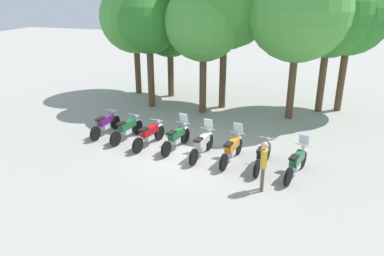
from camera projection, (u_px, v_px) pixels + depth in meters
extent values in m
plane|color=#9E9B93|center=(188.00, 153.00, 14.79)|extent=(80.00, 80.00, 0.00)
cylinder|color=black|center=(115.00, 122.00, 17.24)|extent=(0.16, 0.65, 0.64)
cylinder|color=black|center=(95.00, 134.00, 15.90)|extent=(0.16, 0.65, 0.64)
cube|color=silver|center=(115.00, 115.00, 17.12)|extent=(0.15, 0.37, 0.04)
cube|color=#59196B|center=(106.00, 120.00, 16.48)|extent=(0.35, 0.97, 0.30)
cube|color=silver|center=(106.00, 126.00, 16.54)|extent=(0.26, 0.42, 0.24)
cube|color=black|center=(100.00, 119.00, 16.07)|extent=(0.28, 0.46, 0.08)
cylinder|color=silver|center=(114.00, 116.00, 17.05)|extent=(0.07, 0.23, 0.64)
cylinder|color=silver|center=(112.00, 110.00, 16.85)|extent=(0.62, 0.09, 0.04)
sphere|color=silver|center=(114.00, 112.00, 17.00)|extent=(0.17, 0.17, 0.16)
cylinder|color=silver|center=(99.00, 129.00, 16.36)|extent=(0.14, 0.70, 0.07)
cylinder|color=black|center=(138.00, 127.00, 16.63)|extent=(0.22, 0.65, 0.64)
cylinder|color=black|center=(115.00, 139.00, 15.35)|extent=(0.22, 0.65, 0.64)
cube|color=silver|center=(137.00, 120.00, 16.51)|extent=(0.19, 0.38, 0.04)
cube|color=#1E6033|center=(127.00, 125.00, 15.90)|extent=(0.44, 0.98, 0.30)
cube|color=silver|center=(127.00, 131.00, 15.96)|extent=(0.29, 0.44, 0.24)
cube|color=black|center=(121.00, 124.00, 15.51)|extent=(0.32, 0.48, 0.08)
cylinder|color=silver|center=(136.00, 121.00, 16.44)|extent=(0.09, 0.23, 0.64)
cylinder|color=silver|center=(134.00, 115.00, 16.25)|extent=(0.61, 0.16, 0.04)
sphere|color=silver|center=(136.00, 116.00, 16.40)|extent=(0.19, 0.19, 0.16)
cylinder|color=silver|center=(120.00, 134.00, 15.80)|extent=(0.21, 0.70, 0.07)
cylinder|color=black|center=(160.00, 133.00, 15.98)|extent=(0.23, 0.65, 0.64)
cylinder|color=black|center=(138.00, 145.00, 14.72)|extent=(0.23, 0.65, 0.64)
cube|color=silver|center=(159.00, 126.00, 15.86)|extent=(0.19, 0.38, 0.04)
cube|color=red|center=(149.00, 131.00, 15.27)|extent=(0.46, 0.98, 0.30)
cube|color=silver|center=(149.00, 137.00, 15.32)|extent=(0.30, 0.44, 0.24)
cube|color=black|center=(144.00, 129.00, 14.87)|extent=(0.33, 0.48, 0.08)
cylinder|color=silver|center=(158.00, 127.00, 15.80)|extent=(0.10, 0.23, 0.64)
cylinder|color=silver|center=(157.00, 120.00, 15.61)|extent=(0.61, 0.17, 0.04)
sphere|color=silver|center=(158.00, 122.00, 15.75)|extent=(0.19, 0.19, 0.16)
cylinder|color=silver|center=(142.00, 140.00, 15.17)|extent=(0.22, 0.70, 0.07)
cylinder|color=black|center=(185.00, 136.00, 15.67)|extent=(0.22, 0.65, 0.64)
cylinder|color=black|center=(166.00, 149.00, 14.38)|extent=(0.22, 0.65, 0.64)
cube|color=silver|center=(185.00, 128.00, 15.55)|extent=(0.19, 0.38, 0.04)
cube|color=#1E6033|center=(177.00, 134.00, 14.94)|extent=(0.43, 0.98, 0.30)
cube|color=silver|center=(176.00, 140.00, 15.00)|extent=(0.29, 0.43, 0.24)
cube|color=black|center=(171.00, 133.00, 14.54)|extent=(0.32, 0.48, 0.08)
cylinder|color=silver|center=(184.00, 130.00, 15.48)|extent=(0.09, 0.23, 0.64)
cylinder|color=silver|center=(183.00, 123.00, 15.29)|extent=(0.62, 0.15, 0.04)
sphere|color=silver|center=(184.00, 124.00, 15.44)|extent=(0.19, 0.19, 0.16)
cylinder|color=silver|center=(169.00, 144.00, 14.84)|extent=(0.20, 0.70, 0.07)
cube|color=silver|center=(184.00, 118.00, 15.27)|extent=(0.38, 0.20, 0.39)
cylinder|color=black|center=(209.00, 142.00, 15.03)|extent=(0.18, 0.65, 0.64)
cylinder|color=black|center=(194.00, 157.00, 13.71)|extent=(0.18, 0.65, 0.64)
cube|color=silver|center=(209.00, 134.00, 14.91)|extent=(0.17, 0.37, 0.04)
cube|color=silver|center=(202.00, 141.00, 14.29)|extent=(0.38, 0.98, 0.30)
cube|color=silver|center=(202.00, 147.00, 14.34)|extent=(0.27, 0.43, 0.24)
cube|color=black|center=(198.00, 140.00, 13.88)|extent=(0.30, 0.47, 0.08)
cylinder|color=silver|center=(208.00, 136.00, 14.84)|extent=(0.08, 0.23, 0.64)
cylinder|color=silver|center=(208.00, 129.00, 14.64)|extent=(0.62, 0.12, 0.04)
sphere|color=silver|center=(209.00, 130.00, 14.80)|extent=(0.18, 0.18, 0.16)
cylinder|color=silver|center=(195.00, 151.00, 14.17)|extent=(0.16, 0.70, 0.07)
cube|color=silver|center=(208.00, 123.00, 14.62)|extent=(0.37, 0.18, 0.39)
cylinder|color=black|center=(238.00, 147.00, 14.60)|extent=(0.21, 0.65, 0.64)
cylinder|color=black|center=(224.00, 162.00, 13.31)|extent=(0.21, 0.65, 0.64)
cube|color=silver|center=(239.00, 139.00, 14.48)|extent=(0.18, 0.38, 0.04)
cube|color=orange|center=(232.00, 145.00, 13.87)|extent=(0.42, 0.98, 0.30)
cube|color=silver|center=(231.00, 152.00, 13.93)|extent=(0.29, 0.43, 0.24)
cube|color=black|center=(228.00, 144.00, 13.47)|extent=(0.31, 0.47, 0.08)
cylinder|color=silver|center=(238.00, 140.00, 14.42)|extent=(0.09, 0.23, 0.64)
cylinder|color=silver|center=(237.00, 133.00, 14.22)|extent=(0.62, 0.14, 0.04)
sphere|color=silver|center=(238.00, 135.00, 14.37)|extent=(0.18, 0.18, 0.16)
cylinder|color=silver|center=(224.00, 156.00, 13.77)|extent=(0.19, 0.70, 0.07)
cube|color=silver|center=(238.00, 128.00, 14.20)|extent=(0.38, 0.19, 0.39)
cylinder|color=black|center=(268.00, 152.00, 14.14)|extent=(0.19, 0.65, 0.64)
cylinder|color=black|center=(257.00, 169.00, 12.83)|extent=(0.19, 0.65, 0.64)
cube|color=silver|center=(268.00, 144.00, 14.02)|extent=(0.17, 0.37, 0.04)
cube|color=black|center=(263.00, 151.00, 13.40)|extent=(0.39, 0.98, 0.30)
cube|color=silver|center=(263.00, 158.00, 13.46)|extent=(0.27, 0.43, 0.24)
cube|color=black|center=(261.00, 150.00, 12.99)|extent=(0.30, 0.47, 0.08)
cylinder|color=silver|center=(268.00, 145.00, 13.95)|extent=(0.08, 0.23, 0.64)
cylinder|color=silver|center=(268.00, 138.00, 13.76)|extent=(0.62, 0.12, 0.04)
sphere|color=silver|center=(268.00, 140.00, 13.91)|extent=(0.18, 0.18, 0.16)
cylinder|color=silver|center=(256.00, 162.00, 13.28)|extent=(0.16, 0.70, 0.07)
cylinder|color=black|center=(303.00, 160.00, 13.50)|extent=(0.28, 0.64, 0.64)
cylinder|color=black|center=(288.00, 177.00, 12.29)|extent=(0.28, 0.64, 0.64)
cube|color=silver|center=(304.00, 151.00, 13.38)|extent=(0.22, 0.38, 0.04)
cube|color=#1E6033|center=(297.00, 158.00, 12.81)|extent=(0.52, 0.98, 0.30)
cube|color=silver|center=(296.00, 166.00, 12.86)|extent=(0.32, 0.45, 0.24)
cube|color=black|center=(294.00, 157.00, 12.43)|extent=(0.35, 0.49, 0.08)
cylinder|color=silver|center=(303.00, 153.00, 13.32)|extent=(0.11, 0.23, 0.64)
cylinder|color=silver|center=(303.00, 145.00, 13.13)|extent=(0.61, 0.21, 0.04)
sphere|color=silver|center=(304.00, 147.00, 13.27)|extent=(0.20, 0.20, 0.16)
cylinder|color=silver|center=(288.00, 169.00, 12.73)|extent=(0.26, 0.69, 0.07)
cube|color=silver|center=(304.00, 139.00, 13.10)|extent=(0.38, 0.23, 0.39)
cylinder|color=brown|center=(262.00, 180.00, 11.89)|extent=(0.12, 0.12, 0.83)
cylinder|color=brown|center=(262.00, 177.00, 12.04)|extent=(0.12, 0.12, 0.83)
cube|color=gold|center=(264.00, 158.00, 11.70)|extent=(0.22, 0.24, 0.62)
cylinder|color=gold|center=(264.00, 160.00, 11.55)|extent=(0.09, 0.09, 0.59)
cylinder|color=gold|center=(264.00, 156.00, 11.85)|extent=(0.09, 0.09, 0.59)
sphere|color=#DBAD89|center=(265.00, 145.00, 11.54)|extent=(0.25, 0.25, 0.23)
cylinder|color=brown|center=(138.00, 68.00, 22.69)|extent=(0.36, 0.36, 3.11)
sphere|color=#4C9E3D|center=(135.00, 18.00, 21.62)|extent=(4.13, 4.13, 4.13)
cylinder|color=brown|center=(151.00, 76.00, 20.03)|extent=(0.36, 0.36, 3.40)
sphere|color=#2D7A28|center=(149.00, 22.00, 19.02)|extent=(3.20, 3.20, 3.20)
cylinder|color=brown|center=(171.00, 72.00, 22.07)|extent=(0.36, 0.36, 2.95)
sphere|color=#236623|center=(170.00, 23.00, 21.07)|extent=(3.79, 3.79, 3.79)
cylinder|color=brown|center=(203.00, 82.00, 19.10)|extent=(0.36, 0.36, 3.28)
sphere|color=#4C9E3D|center=(204.00, 22.00, 18.03)|extent=(3.84, 3.84, 3.84)
cylinder|color=brown|center=(223.00, 71.00, 19.78)|extent=(0.36, 0.36, 3.98)
cylinder|color=brown|center=(292.00, 84.00, 18.14)|extent=(0.36, 0.36, 3.57)
sphere|color=#4C9E3D|center=(299.00, 10.00, 16.90)|extent=(4.82, 4.82, 4.82)
cylinder|color=brown|center=(322.00, 79.00, 19.19)|extent=(0.36, 0.36, 3.53)
sphere|color=#2D7A28|center=(331.00, 12.00, 18.01)|extent=(4.41, 4.41, 4.41)
cylinder|color=brown|center=(342.00, 78.00, 19.34)|extent=(0.36, 0.36, 3.53)
sphere|color=#2D7A28|center=(351.00, 16.00, 18.23)|extent=(3.81, 3.81, 3.81)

